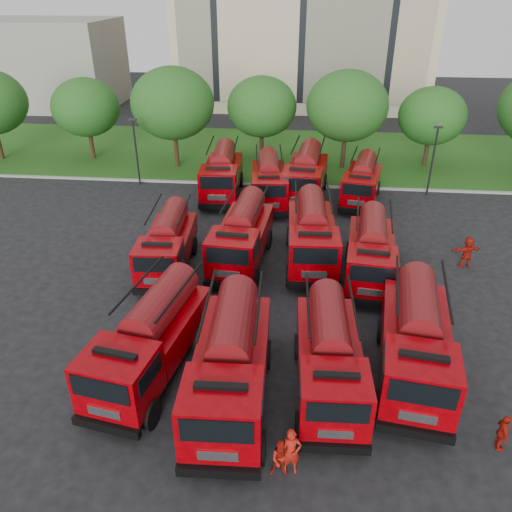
% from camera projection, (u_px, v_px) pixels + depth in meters
% --- Properties ---
extents(ground, '(140.00, 140.00, 0.00)m').
position_uv_depth(ground, '(239.00, 323.00, 23.37)').
color(ground, black).
rests_on(ground, ground).
extents(lawn, '(70.00, 16.00, 0.12)m').
position_uv_depth(lawn, '(274.00, 153.00, 45.96)').
color(lawn, '#285516').
rests_on(lawn, ground).
extents(curb, '(70.00, 0.30, 0.14)m').
position_uv_depth(curb, '(268.00, 185.00, 38.91)').
color(curb, gray).
rests_on(curb, ground).
extents(side_building, '(18.00, 12.00, 10.00)m').
position_uv_depth(side_building, '(42.00, 63.00, 61.69)').
color(side_building, gray).
rests_on(side_building, ground).
extents(tree_1, '(5.71, 5.71, 6.98)m').
position_uv_depth(tree_1, '(86.00, 107.00, 42.49)').
color(tree_1, '#382314').
rests_on(tree_1, ground).
extents(tree_2, '(6.72, 6.72, 8.22)m').
position_uv_depth(tree_2, '(173.00, 103.00, 40.13)').
color(tree_2, '#382314').
rests_on(tree_2, ground).
extents(tree_3, '(5.88, 5.88, 7.19)m').
position_uv_depth(tree_3, '(262.00, 107.00, 42.06)').
color(tree_3, '#382314').
rests_on(tree_3, ground).
extents(tree_4, '(6.55, 6.55, 8.01)m').
position_uv_depth(tree_4, '(347.00, 106.00, 39.91)').
color(tree_4, '#382314').
rests_on(tree_4, ground).
extents(tree_5, '(5.46, 5.46, 6.68)m').
position_uv_depth(tree_5, '(432.00, 116.00, 40.63)').
color(tree_5, '#382314').
rests_on(tree_5, ground).
extents(lamp_post_0, '(0.60, 0.25, 5.11)m').
position_uv_depth(lamp_post_0, '(136.00, 148.00, 37.75)').
color(lamp_post_0, black).
rests_on(lamp_post_0, ground).
extents(lamp_post_1, '(0.60, 0.25, 5.11)m').
position_uv_depth(lamp_post_1, '(433.00, 157.00, 35.94)').
color(lamp_post_1, black).
rests_on(lamp_post_1, ground).
extents(fire_truck_0, '(3.81, 7.67, 3.34)m').
position_uv_depth(fire_truck_0, '(151.00, 338.00, 19.71)').
color(fire_truck_0, black).
rests_on(fire_truck_0, ground).
extents(fire_truck_1, '(3.03, 7.76, 3.49)m').
position_uv_depth(fire_truck_1, '(230.00, 363.00, 18.35)').
color(fire_truck_1, black).
rests_on(fire_truck_1, ground).
extents(fire_truck_2, '(2.72, 6.98, 3.14)m').
position_uv_depth(fire_truck_2, '(330.00, 356.00, 18.93)').
color(fire_truck_2, black).
rests_on(fire_truck_2, ground).
extents(fire_truck_3, '(3.63, 7.78, 3.41)m').
position_uv_depth(fire_truck_3, '(416.00, 340.00, 19.57)').
color(fire_truck_3, black).
rests_on(fire_truck_3, ground).
extents(fire_truck_4, '(2.77, 6.85, 3.06)m').
position_uv_depth(fire_truck_4, '(168.00, 243.00, 27.10)').
color(fire_truck_4, black).
rests_on(fire_truck_4, ground).
extents(fire_truck_5, '(3.15, 7.50, 3.33)m').
position_uv_depth(fire_truck_5, '(242.00, 235.00, 27.69)').
color(fire_truck_5, black).
rests_on(fire_truck_5, ground).
extents(fire_truck_6, '(2.97, 7.58, 3.41)m').
position_uv_depth(fire_truck_6, '(312.00, 234.00, 27.72)').
color(fire_truck_6, black).
rests_on(fire_truck_6, ground).
extents(fire_truck_7, '(3.15, 7.19, 3.17)m').
position_uv_depth(fire_truck_7, '(371.00, 251.00, 26.22)').
color(fire_truck_7, black).
rests_on(fire_truck_7, ground).
extents(fire_truck_8, '(3.06, 7.56, 3.38)m').
position_uv_depth(fire_truck_8, '(222.00, 173.00, 36.45)').
color(fire_truck_8, black).
rests_on(fire_truck_8, ground).
extents(fire_truck_9, '(3.08, 7.19, 3.18)m').
position_uv_depth(fire_truck_9, '(269.00, 181.00, 35.30)').
color(fire_truck_9, black).
rests_on(fire_truck_9, ground).
extents(fire_truck_10, '(3.45, 7.93, 3.50)m').
position_uv_depth(fire_truck_10, '(306.00, 175.00, 35.99)').
color(fire_truck_10, black).
rests_on(fire_truck_10, ground).
extents(fire_truck_11, '(3.51, 6.92, 3.01)m').
position_uv_depth(fire_truck_11, '(362.00, 181.00, 35.54)').
color(fire_truck_11, black).
rests_on(fire_truck_11, ground).
extents(firefighter_0, '(0.72, 0.57, 1.79)m').
position_uv_depth(firefighter_0, '(290.00, 470.00, 16.36)').
color(firefighter_0, '#A5180C').
rests_on(firefighter_0, ground).
extents(firefighter_1, '(0.75, 0.45, 1.48)m').
position_uv_depth(firefighter_1, '(281.00, 474.00, 16.24)').
color(firefighter_1, '#A5180C').
rests_on(firefighter_1, ground).
extents(firefighter_2, '(0.55, 0.90, 1.49)m').
position_uv_depth(firefighter_2, '(497.00, 448.00, 17.14)').
color(firefighter_2, '#A5180C').
rests_on(firefighter_2, ground).
extents(firefighter_3, '(1.30, 1.03, 1.79)m').
position_uv_depth(firefighter_3, '(440.00, 435.00, 17.61)').
color(firefighter_3, black).
rests_on(firefighter_3, ground).
extents(firefighter_4, '(0.85, 0.95, 1.64)m').
position_uv_depth(firefighter_4, '(183.00, 287.00, 26.14)').
color(firefighter_4, black).
rests_on(firefighter_4, ground).
extents(firefighter_5, '(1.81, 1.12, 1.82)m').
position_uv_depth(firefighter_5, '(464.00, 266.00, 28.01)').
color(firefighter_5, '#A5180C').
rests_on(firefighter_5, ground).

